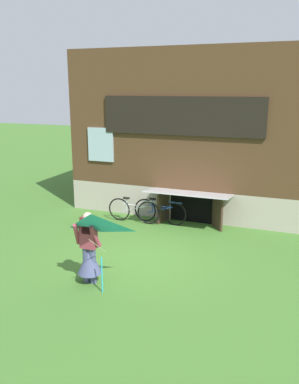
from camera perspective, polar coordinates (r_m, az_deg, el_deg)
The scene contains 7 objects.
ground_plane at distance 10.16m, azimuth -0.58°, elevation -9.13°, with size 60.00×60.00×0.00m, color #3D6B28.
log_house at distance 14.67m, azimuth 7.32°, elevation 8.87°, with size 7.68×6.20×5.28m.
person at distance 8.72m, azimuth -8.63°, elevation -8.69°, with size 0.61×0.52×1.59m.
kite at distance 7.80m, azimuth -8.27°, elevation -6.42°, with size 1.16×1.19×1.64m.
bicycle_blue at distance 12.38m, azimuth 1.48°, elevation -2.80°, with size 1.73×0.13×0.79m.
bicycle_silver at distance 12.49m, azimuth -2.28°, elevation -2.65°, with size 1.72×0.08×0.78m.
wooden_crate at distance 12.13m, azimuth -8.77°, elevation -4.31°, with size 0.40×0.34×0.38m, color #4C331E.
Camera 1 is at (3.36, -8.66, 4.11)m, focal length 37.36 mm.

